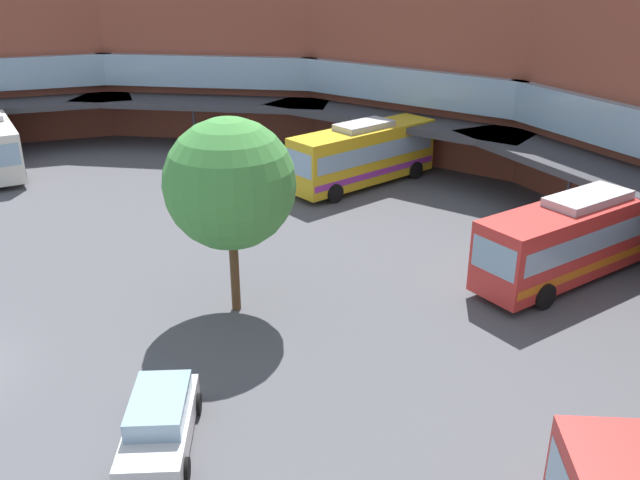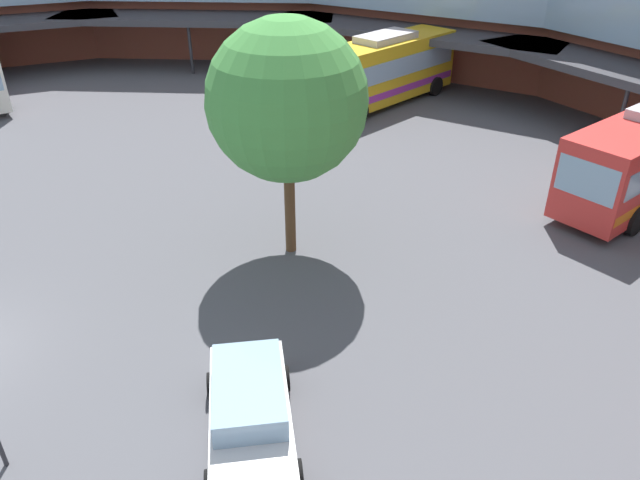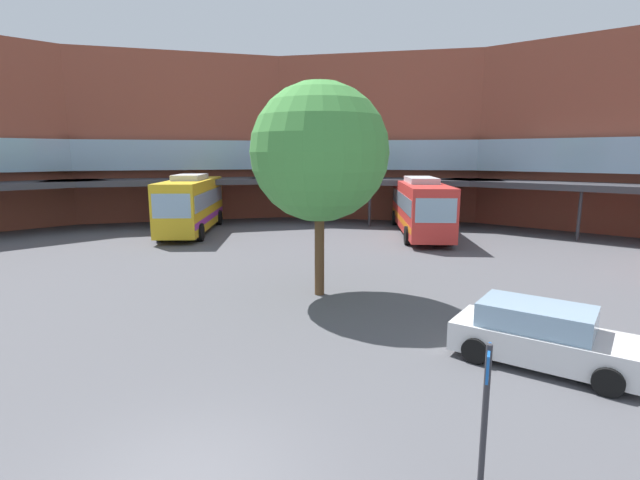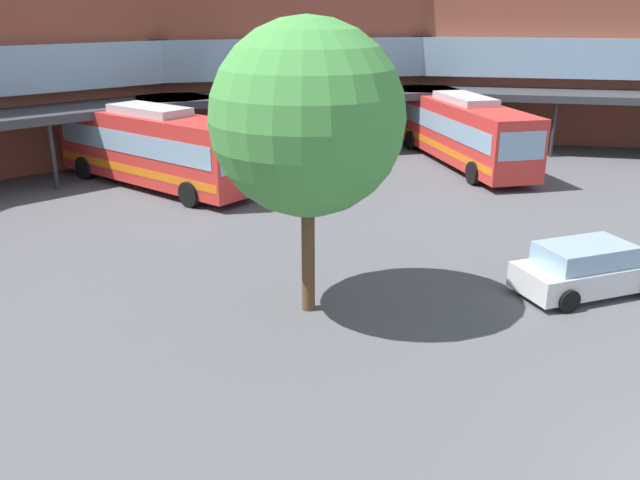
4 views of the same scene
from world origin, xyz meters
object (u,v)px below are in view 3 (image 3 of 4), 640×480
object	(u,v)px
parked_car	(542,336)
stop_sign_post	(486,401)
bus_2	(191,203)
plaza_tree	(319,153)
bus_3	(420,206)

from	to	relation	value
parked_car	stop_sign_post	world-z (taller)	stop_sign_post
bus_2	plaza_tree	size ratio (longest dim) A/B	1.32
bus_3	stop_sign_post	size ratio (longest dim) A/B	4.85
stop_sign_post	plaza_tree	bearing A→B (deg)	115.75
plaza_tree	stop_sign_post	distance (m)	11.47
bus_3	plaza_tree	size ratio (longest dim) A/B	1.49
plaza_tree	bus_2	bearing A→B (deg)	132.84
stop_sign_post	bus_3	bearing A→B (deg)	92.42
parked_car	plaza_tree	world-z (taller)	plaza_tree
parked_car	stop_sign_post	size ratio (longest dim) A/B	1.98
bus_2	plaza_tree	xyz separation A→B (m)	(11.42, -12.31, 3.32)
plaza_tree	stop_sign_post	size ratio (longest dim) A/B	3.25
bus_2	plaza_tree	world-z (taller)	plaza_tree
bus_2	parked_car	size ratio (longest dim) A/B	2.17
plaza_tree	stop_sign_post	world-z (taller)	plaza_tree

